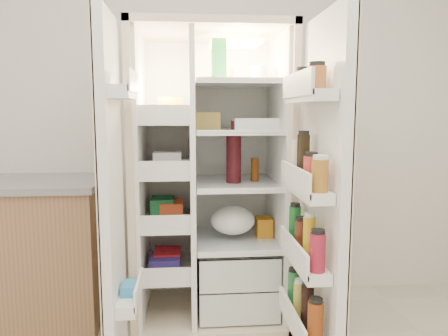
{
  "coord_description": "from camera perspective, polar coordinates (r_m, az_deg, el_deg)",
  "views": [
    {
      "loc": [
        -0.05,
        -0.96,
        1.31
      ],
      "look_at": [
        0.15,
        1.25,
        1.02
      ],
      "focal_mm": 34.0,
      "sensor_mm": 36.0,
      "label": 1
    }
  ],
  "objects": [
    {
      "name": "wall_back",
      "position": [
        2.96,
        -4.09,
        8.27
      ],
      "size": [
        4.0,
        0.02,
        2.7
      ],
      "primitive_type": "cube",
      "color": "white",
      "rests_on": "floor"
    },
    {
      "name": "refrigerator",
      "position": [
        2.68,
        -1.48,
        -4.72
      ],
      "size": [
        0.92,
        0.7,
        1.8
      ],
      "color": "beige",
      "rests_on": "floor"
    },
    {
      "name": "freezer_door",
      "position": [
        2.09,
        -14.81,
        -4.33
      ],
      "size": [
        0.15,
        0.4,
        1.72
      ],
      "color": "white",
      "rests_on": "floor"
    },
    {
      "name": "fridge_door",
      "position": [
        2.06,
        12.71,
        -4.86
      ],
      "size": [
        0.17,
        0.58,
        1.72
      ],
      "color": "white",
      "rests_on": "floor"
    },
    {
      "name": "kitchen_counter",
      "position": [
        3.02,
        -27.4,
        -9.87
      ],
      "size": [
        1.24,
        0.66,
        0.9
      ],
      "color": "#946B4A",
      "rests_on": "floor"
    }
  ]
}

